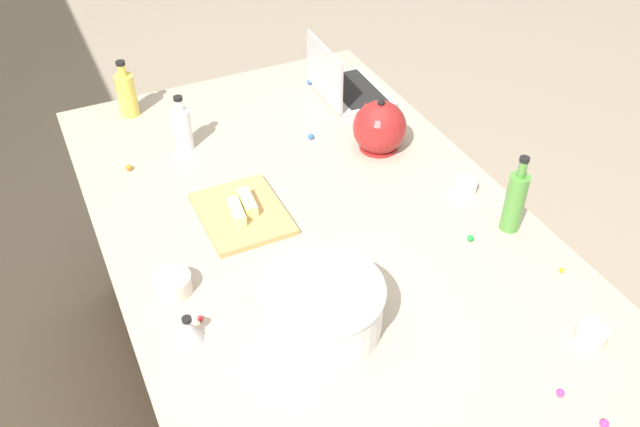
% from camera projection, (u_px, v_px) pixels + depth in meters
% --- Properties ---
extents(ground_plane, '(12.00, 12.00, 0.00)m').
position_uv_depth(ground_plane, '(320.00, 407.00, 2.55)').
color(ground_plane, gray).
extents(island_counter, '(1.97, 1.20, 0.90)m').
position_uv_depth(island_counter, '(320.00, 328.00, 2.27)').
color(island_counter, olive).
rests_on(island_counter, ground).
extents(laptop, '(0.32, 0.24, 0.22)m').
position_uv_depth(laptop, '(343.00, 85.00, 2.53)').
color(laptop, '#B7B7BC').
rests_on(laptop, island_counter).
extents(mixing_bowl_large, '(0.31, 0.31, 0.14)m').
position_uv_depth(mixing_bowl_large, '(322.00, 305.00, 1.65)').
color(mixing_bowl_large, white).
rests_on(mixing_bowl_large, island_counter).
extents(bottle_olive, '(0.06, 0.06, 0.25)m').
position_uv_depth(bottle_olive, '(515.00, 201.00, 1.91)').
color(bottle_olive, '#4C8C38').
rests_on(bottle_olive, island_counter).
extents(bottle_oil, '(0.07, 0.07, 0.21)m').
position_uv_depth(bottle_oil, '(127.00, 94.00, 2.41)').
color(bottle_oil, '#DBC64C').
rests_on(bottle_oil, island_counter).
extents(bottle_vinegar, '(0.06, 0.06, 0.20)m').
position_uv_depth(bottle_vinegar, '(182.00, 128.00, 2.25)').
color(bottle_vinegar, white).
rests_on(bottle_vinegar, island_counter).
extents(kettle, '(0.21, 0.18, 0.20)m').
position_uv_depth(kettle, '(379.00, 128.00, 2.25)').
color(kettle, maroon).
rests_on(kettle, island_counter).
extents(cutting_board, '(0.30, 0.24, 0.02)m').
position_uv_depth(cutting_board, '(242.00, 213.00, 2.01)').
color(cutting_board, tan).
rests_on(cutting_board, island_counter).
extents(butter_stick_left, '(0.11, 0.05, 0.04)m').
position_uv_depth(butter_stick_left, '(247.00, 202.00, 2.01)').
color(butter_stick_left, '#F4E58C').
rests_on(butter_stick_left, cutting_board).
extents(butter_stick_right, '(0.11, 0.05, 0.04)m').
position_uv_depth(butter_stick_right, '(236.00, 212.00, 1.98)').
color(butter_stick_right, '#F4E58C').
rests_on(butter_stick_right, cutting_board).
extents(ramekin_small, '(0.08, 0.08, 0.04)m').
position_uv_depth(ramekin_small, '(591.00, 334.00, 1.64)').
color(ramekin_small, beige).
rests_on(ramekin_small, island_counter).
extents(ramekin_medium, '(0.07, 0.07, 0.04)m').
position_uv_depth(ramekin_medium, '(465.00, 186.00, 2.10)').
color(ramekin_medium, white).
rests_on(ramekin_medium, island_counter).
extents(ramekin_wide, '(0.10, 0.10, 0.05)m').
position_uv_depth(ramekin_wide, '(172.00, 284.00, 1.77)').
color(ramekin_wide, beige).
rests_on(ramekin_wide, island_counter).
extents(kitchen_timer, '(0.07, 0.07, 0.08)m').
position_uv_depth(kitchen_timer, '(189.00, 330.00, 1.63)').
color(kitchen_timer, '#B2B2B7').
rests_on(kitchen_timer, island_counter).
extents(candy_0, '(0.02, 0.02, 0.02)m').
position_uv_depth(candy_0, '(470.00, 238.00, 1.93)').
color(candy_0, green).
rests_on(candy_0, island_counter).
extents(candy_1, '(0.02, 0.02, 0.02)m').
position_uv_depth(candy_1, '(560.00, 393.00, 1.52)').
color(candy_1, '#CC3399').
rests_on(candy_1, island_counter).
extents(candy_2, '(0.02, 0.02, 0.02)m').
position_uv_depth(candy_2, '(200.00, 318.00, 1.70)').
color(candy_2, red).
rests_on(candy_2, island_counter).
extents(candy_3, '(0.02, 0.02, 0.02)m').
position_uv_depth(candy_3, '(310.00, 82.00, 2.63)').
color(candy_3, blue).
rests_on(candy_3, island_counter).
extents(candy_4, '(0.02, 0.02, 0.02)m').
position_uv_depth(candy_4, '(311.00, 136.00, 2.33)').
color(candy_4, blue).
rests_on(candy_4, island_counter).
extents(candy_6, '(0.02, 0.02, 0.02)m').
position_uv_depth(candy_6, '(129.00, 167.00, 2.19)').
color(candy_6, orange).
rests_on(candy_6, island_counter).
extents(candy_7, '(0.01, 0.01, 0.01)m').
position_uv_depth(candy_7, '(562.00, 270.00, 1.83)').
color(candy_7, yellow).
rests_on(candy_7, island_counter).
extents(candy_8, '(0.02, 0.02, 0.02)m').
position_uv_depth(candy_8, '(604.00, 424.00, 1.46)').
color(candy_8, '#CC3399').
rests_on(candy_8, island_counter).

